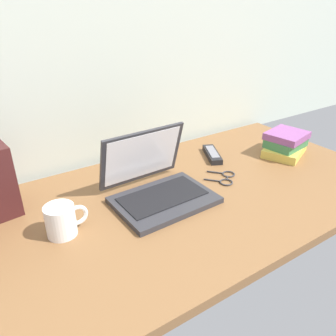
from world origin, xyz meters
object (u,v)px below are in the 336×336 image
Objects in this scene: book_stack at (285,144)px; laptop at (157,185)px; eyeglasses at (226,178)px; coffee_mug at (62,220)px; remote_control_near at (212,154)px.

laptop is at bearing 179.69° from book_stack.
book_stack is at bearing 4.88° from eyeglasses.
coffee_mug is 0.52× the size of book_stack.
laptop is 1.93× the size of remote_control_near.
eyeglasses is at bearing -6.91° from laptop.
remote_control_near is at bearing 151.99° from book_stack.
coffee_mug is (-0.32, -0.02, -0.00)m from laptop.
coffee_mug is 0.73× the size of remote_control_near.
coffee_mug is at bearing -166.35° from remote_control_near.
book_stack is (0.27, -0.14, 0.03)m from remote_control_near.
remote_control_near is 0.19m from eyeglasses.
coffee_mug reaches higher than remote_control_near.
coffee_mug is at bearing -178.81° from book_stack.
eyeglasses is 0.35m from book_stack.
eyeglasses is (0.27, -0.03, -0.04)m from laptop.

